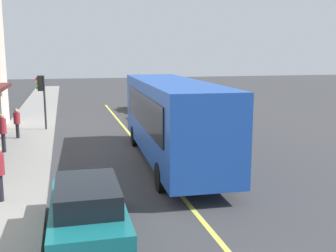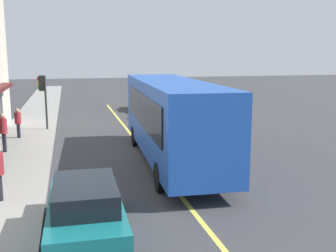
# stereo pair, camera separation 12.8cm
# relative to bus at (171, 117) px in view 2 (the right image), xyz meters

# --- Properties ---
(ground) EXTENTS (120.00, 120.00, 0.00)m
(ground) POSITION_rel_bus_xyz_m (2.65, 0.74, -1.99)
(ground) COLOR #38383A
(sidewalk) EXTENTS (80.00, 2.99, 0.15)m
(sidewalk) POSITION_rel_bus_xyz_m (2.65, 6.50, -1.91)
(sidewalk) COLOR gray
(sidewalk) RESTS_ON ground
(lane_centre_stripe) EXTENTS (36.00, 0.16, 0.01)m
(lane_centre_stripe) POSITION_rel_bus_xyz_m (2.65, 0.74, -1.98)
(lane_centre_stripe) COLOR #D8D14C
(lane_centre_stripe) RESTS_ON ground
(bus) EXTENTS (11.23, 2.99, 3.50)m
(bus) POSITION_rel_bus_xyz_m (0.00, 0.00, 0.00)
(bus) COLOR #1E4CAD
(bus) RESTS_ON ground
(traffic_light) EXTENTS (0.30, 0.52, 3.20)m
(traffic_light) POSITION_rel_bus_xyz_m (8.60, 5.64, 0.55)
(traffic_light) COLOR #2D2D33
(traffic_light) RESTS_ON sidewalk
(car_maroon) EXTENTS (4.37, 2.01, 1.52)m
(car_maroon) POSITION_rel_bus_xyz_m (11.19, -2.14, -1.24)
(car_maroon) COLOR maroon
(car_maroon) RESTS_ON ground
(car_teal) EXTENTS (4.33, 1.91, 1.52)m
(car_teal) POSITION_rel_bus_xyz_m (-6.61, 3.90, -1.24)
(car_teal) COLOR #14666B
(car_teal) RESTS_ON ground
(car_yellow) EXTENTS (4.34, 1.93, 1.52)m
(car_yellow) POSITION_rel_bus_xyz_m (16.35, -1.94, -1.24)
(car_yellow) COLOR yellow
(car_yellow) RESTS_ON ground
(pedestrian_waiting) EXTENTS (0.34, 0.34, 1.79)m
(pedestrian_waiting) POSITION_rel_bus_xyz_m (3.08, 7.13, -0.75)
(pedestrian_waiting) COLOR black
(pedestrian_waiting) RESTS_ON sidewalk
(pedestrian_near_storefront) EXTENTS (0.34, 0.34, 1.59)m
(pedestrian_near_storefront) POSITION_rel_bus_xyz_m (6.27, 6.85, -0.89)
(pedestrian_near_storefront) COLOR black
(pedestrian_near_storefront) RESTS_ON sidewalk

